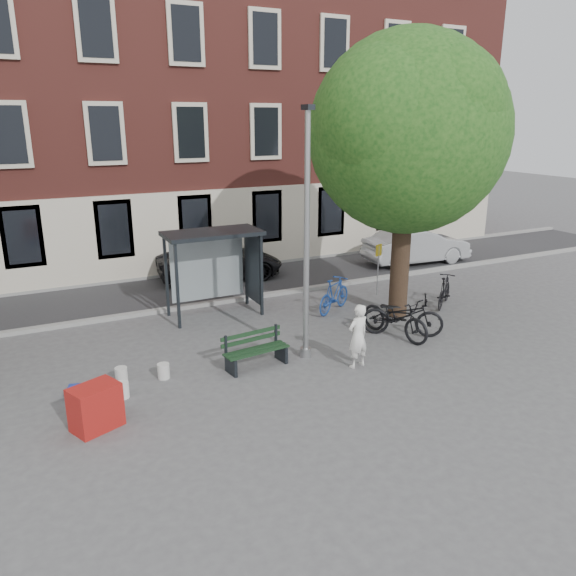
# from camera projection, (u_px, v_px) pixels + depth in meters

# --- Properties ---
(ground) EXTENTS (90.00, 90.00, 0.00)m
(ground) POSITION_uv_depth(u_px,v_px,m) (306.00, 357.00, 14.27)
(ground) COLOR #4C4C4F
(ground) RESTS_ON ground
(road) EXTENTS (40.00, 4.00, 0.01)m
(road) POSITION_uv_depth(u_px,v_px,m) (214.00, 286.00, 20.26)
(road) COLOR #28282B
(road) RESTS_ON ground
(curb_near) EXTENTS (40.00, 0.25, 0.12)m
(curb_near) POSITION_uv_depth(u_px,v_px,m) (234.00, 300.00, 18.53)
(curb_near) COLOR gray
(curb_near) RESTS_ON ground
(curb_far) EXTENTS (40.00, 0.25, 0.12)m
(curb_far) POSITION_uv_depth(u_px,v_px,m) (197.00, 271.00, 21.96)
(curb_far) COLOR gray
(curb_far) RESTS_ON ground
(building_row) EXTENTS (30.00, 8.00, 14.00)m
(building_row) POSITION_uv_depth(u_px,v_px,m) (160.00, 88.00, 23.36)
(building_row) COLOR brown
(building_row) RESTS_ON ground
(lamppost) EXTENTS (0.28, 0.35, 6.11)m
(lamppost) POSITION_uv_depth(u_px,v_px,m) (307.00, 250.00, 13.46)
(lamppost) COLOR #9EA0A3
(lamppost) RESTS_ON ground
(tree_right) EXTENTS (5.76, 5.60, 8.20)m
(tree_right) POSITION_uv_depth(u_px,v_px,m) (411.00, 126.00, 15.53)
(tree_right) COLOR black
(tree_right) RESTS_ON ground
(bus_shelter) EXTENTS (2.85, 1.45, 2.62)m
(bus_shelter) POSITION_uv_depth(u_px,v_px,m) (224.00, 252.00, 16.97)
(bus_shelter) COLOR #1E2328
(bus_shelter) RESTS_ON ground
(painter) EXTENTS (0.64, 0.48, 1.60)m
(painter) POSITION_uv_depth(u_px,v_px,m) (358.00, 336.00, 13.48)
(painter) COLOR white
(painter) RESTS_ON ground
(bench) EXTENTS (1.69, 0.72, 0.84)m
(bench) POSITION_uv_depth(u_px,v_px,m) (255.00, 352.00, 13.61)
(bench) COLOR #1E2328
(bench) RESTS_ON ground
(bike_a) EXTENTS (2.25, 1.95, 1.17)m
(bike_a) POSITION_uv_depth(u_px,v_px,m) (403.00, 315.00, 15.51)
(bike_a) COLOR black
(bike_a) RESTS_ON ground
(bike_b) EXTENTS (1.82, 1.35, 1.09)m
(bike_b) POSITION_uv_depth(u_px,v_px,m) (334.00, 295.00, 17.46)
(bike_b) COLOR navy
(bike_b) RESTS_ON ground
(bike_c) EXTENTS (1.31, 2.34, 1.16)m
(bike_c) POSITION_uv_depth(u_px,v_px,m) (395.00, 317.00, 15.39)
(bike_c) COLOR black
(bike_c) RESTS_ON ground
(bike_d) EXTENTS (1.63, 1.41, 1.02)m
(bike_d) POSITION_uv_depth(u_px,v_px,m) (444.00, 291.00, 17.98)
(bike_d) COLOR black
(bike_d) RESTS_ON ground
(car_dark) EXTENTS (4.90, 2.68, 1.30)m
(car_dark) POSITION_uv_depth(u_px,v_px,m) (220.00, 261.00, 21.08)
(car_dark) COLOR black
(car_dark) RESTS_ON ground
(car_silver) EXTENTS (4.58, 1.91, 1.47)m
(car_silver) POSITION_uv_depth(u_px,v_px,m) (417.00, 246.00, 23.26)
(car_silver) COLOR #A3A6AB
(car_silver) RESTS_ON ground
(red_stand) EXTENTS (1.06, 0.90, 0.90)m
(red_stand) POSITION_uv_depth(u_px,v_px,m) (96.00, 407.00, 10.87)
(red_stand) COLOR #A11915
(red_stand) RESTS_ON ground
(blue_crate) EXTENTS (0.64, 0.54, 0.20)m
(blue_crate) POSITION_uv_depth(u_px,v_px,m) (81.00, 391.00, 12.26)
(blue_crate) COLOR navy
(blue_crate) RESTS_ON ground
(bucket_a) EXTENTS (0.29, 0.29, 0.36)m
(bucket_a) POSITION_uv_depth(u_px,v_px,m) (121.00, 375.00, 12.85)
(bucket_a) COLOR silver
(bucket_a) RESTS_ON ground
(bucket_b) EXTENTS (0.33, 0.33, 0.36)m
(bucket_b) POSITION_uv_depth(u_px,v_px,m) (123.00, 390.00, 12.14)
(bucket_b) COLOR white
(bucket_b) RESTS_ON ground
(bucket_c) EXTENTS (0.28, 0.28, 0.36)m
(bucket_c) POSITION_uv_depth(u_px,v_px,m) (164.00, 371.00, 13.04)
(bucket_c) COLOR silver
(bucket_c) RESTS_ON ground
(notice_sign) EXTENTS (0.30, 0.12, 1.77)m
(notice_sign) POSITION_uv_depth(u_px,v_px,m) (378.00, 259.00, 18.89)
(notice_sign) COLOR #9EA0A3
(notice_sign) RESTS_ON ground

